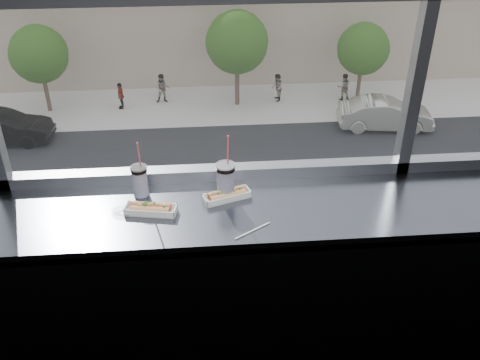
{
  "coord_description": "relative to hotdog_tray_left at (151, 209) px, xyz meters",
  "views": [
    {
      "loc": [
        -0.03,
        -0.82,
        2.53
      ],
      "look_at": [
        0.14,
        1.23,
        1.25
      ],
      "focal_mm": 40.0,
      "sensor_mm": 36.0,
      "label": 1
    }
  ],
  "objects": [
    {
      "name": "plaza_ground",
      "position": [
        0.27,
        43.79,
        -12.12
      ],
      "size": [
        120.0,
        120.0,
        0.0
      ],
      "primitive_type": "plane",
      "color": "beige",
      "rests_on": "ground"
    },
    {
      "name": "soda_cup_right",
      "position": [
        0.35,
        0.1,
        0.08
      ],
      "size": [
        0.09,
        0.09,
        0.34
      ],
      "color": "white",
      "rests_on": "counter"
    },
    {
      "name": "wall_back_lower",
      "position": [
        0.27,
        0.29,
        -0.57
      ],
      "size": [
        6.0,
        0.0,
        6.0
      ],
      "primitive_type": "plane",
      "rotation": [
        1.57,
        0.0,
        0.0
      ],
      "color": "black",
      "rests_on": "ground"
    },
    {
      "name": "soda_cup_left",
      "position": [
        -0.06,
        0.16,
        0.06
      ],
      "size": [
        0.08,
        0.08,
        0.3
      ],
      "color": "white",
      "rests_on": "counter"
    },
    {
      "name": "hotdog_tray_left",
      "position": [
        0.0,
        0.0,
        0.0
      ],
      "size": [
        0.24,
        0.12,
        0.06
      ],
      "rotation": [
        0.0,
        0.0,
        -0.18
      ],
      "color": "white",
      "rests_on": "counter"
    },
    {
      "name": "tree_center",
      "position": [
        2.6,
        28.29,
        -8.23
      ],
      "size": [
        3.68,
        3.68,
        5.75
      ],
      "color": "#47382B",
      "rests_on": "far_sidewalk"
    },
    {
      "name": "pedestrian_b",
      "position": [
        -1.93,
        28.95,
        -11.0
      ],
      "size": [
        0.96,
        0.72,
        2.17
      ],
      "primitive_type": "imported",
      "color": "#66605B",
      "rests_on": "far_sidewalk"
    },
    {
      "name": "car_near_b",
      "position": [
        -5.82,
        16.29,
        -11.04
      ],
      "size": [
        3.25,
        6.42,
        2.06
      ],
      "primitive_type": "imported",
      "rotation": [
        0.0,
        0.0,
        1.46
      ],
      "color": "black",
      "rests_on": "street_asphalt"
    },
    {
      "name": "tree_right",
      "position": [
        10.13,
        28.29,
        -8.82
      ],
      "size": [
        3.12,
        3.12,
        4.88
      ],
      "color": "#47382B",
      "rests_on": "far_sidewalk"
    },
    {
      "name": "counter_fascia",
      "position": [
        0.27,
        -0.24,
        -0.57
      ],
      "size": [
        6.0,
        0.04,
        1.04
      ],
      "primitive_type": "cube",
      "color": "slate",
      "rests_on": "ground"
    },
    {
      "name": "hotdog_tray_right",
      "position": [
        0.35,
        0.09,
        -0.0
      ],
      "size": [
        0.24,
        0.14,
        0.06
      ],
      "rotation": [
        0.0,
        0.0,
        0.33
      ],
      "color": "white",
      "rests_on": "counter"
    },
    {
      "name": "wrapper",
      "position": [
        -0.13,
        0.01,
        -0.01
      ],
      "size": [
        0.1,
        0.07,
        0.03
      ],
      "primitive_type": "ellipsoid",
      "color": "silver",
      "rests_on": "counter"
    },
    {
      "name": "pedestrian_c",
      "position": [
        5.09,
        28.58,
        -11.05
      ],
      "size": [
        0.69,
        0.91,
        2.06
      ],
      "primitive_type": "imported",
      "rotation": [
        0.0,
        0.0,
        4.71
      ],
      "color": "#66605B",
      "rests_on": "far_sidewalk"
    },
    {
      "name": "street_asphalt",
      "position": [
        0.27,
        20.29,
        -12.09
      ],
      "size": [
        80.0,
        10.0,
        0.06
      ],
      "primitive_type": "cube",
      "color": "black",
      "rests_on": "plaza_ground"
    },
    {
      "name": "car_near_c",
      "position": [
        0.53,
        16.29,
        -11.02
      ],
      "size": [
        2.65,
        6.27,
        2.08
      ],
      "primitive_type": "imported",
      "rotation": [
        0.0,
        0.0,
        1.58
      ],
      "color": "maroon",
      "rests_on": "street_asphalt"
    },
    {
      "name": "pedestrian_d",
      "position": [
        9.23,
        28.42,
        -11.07
      ],
      "size": [
        0.9,
        0.67,
        2.02
      ],
      "primitive_type": "imported",
      "rotation": [
        0.0,
        0.0,
        3.14
      ],
      "color": "#66605B",
      "rests_on": "far_sidewalk"
    },
    {
      "name": "pedestrian_a",
      "position": [
        -4.41,
        28.28,
        -11.12
      ],
      "size": [
        0.64,
        0.86,
        1.93
      ],
      "primitive_type": "imported",
      "rotation": [
        0.0,
        0.0,
        4.71
      ],
      "color": "#66605B",
      "rests_on": "far_sidewalk"
    },
    {
      "name": "tree_left",
      "position": [
        -8.69,
        28.29,
        -8.61
      ],
      "size": [
        3.31,
        3.31,
        5.18
      ],
      "color": "#47382B",
      "rests_on": "far_sidewalk"
    },
    {
      "name": "far_sidewalk",
      "position": [
        0.27,
        28.29,
        -12.1
      ],
      "size": [
        80.0,
        6.0,
        0.04
      ],
      "primitive_type": "cube",
      "color": "beige",
      "rests_on": "plaza_ground"
    },
    {
      "name": "car_far_c",
      "position": [
        10.53,
        24.29,
        -10.93
      ],
      "size": [
        3.59,
        7.09,
        2.27
      ],
      "primitive_type": "imported",
      "rotation": [
        0.0,
        0.0,
        1.46
      ],
      "color": "#B0B1A4",
      "rests_on": "street_asphalt"
    },
    {
      "name": "counter",
      "position": [
        0.27,
        0.01,
        -0.05
      ],
      "size": [
        6.0,
        0.55,
        0.06
      ],
      "primitive_type": "cube",
      "color": "slate",
      "rests_on": "ground"
    },
    {
      "name": "car_near_d",
      "position": [
        6.89,
        16.29,
        -10.9
      ],
      "size": [
        3.12,
        7.07,
        2.33
      ],
      "primitive_type": "imported",
      "rotation": [
        0.0,
        0.0,
        1.54
      ],
      "color": "white",
      "rests_on": "street_asphalt"
    },
    {
      "name": "car_far_a",
      "position": [
        -10.23,
        24.29,
        -10.92
      ],
      "size": [
        3.0,
        6.93,
        2.29
      ],
      "primitive_type": "imported",
      "rotation": [
        0.0,
        0.0,
        1.55
      ],
      "color": "black",
      "rests_on": "street_asphalt"
    },
    {
      "name": "loose_straw",
      "position": [
        0.45,
        -0.18,
        -0.02
      ],
      "size": [
        0.17,
        0.11,
        0.01
      ],
      "primitive_type": "cylinder",
      "rotation": [
        0.0,
        1.57,
        0.57
      ],
      "color": "white",
      "rests_on": "counter"
    }
  ]
}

